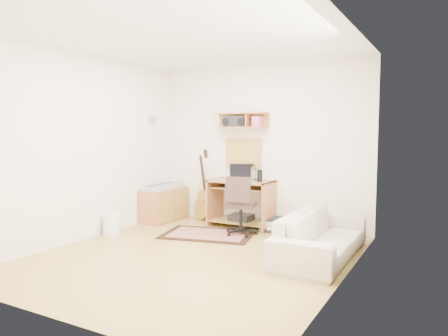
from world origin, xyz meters
The scene contains 22 objects.
floor centered at (0.00, 0.00, -0.01)m, with size 3.60×4.00×0.01m, color tan.
ceiling centered at (0.00, 0.00, 2.60)m, with size 3.60×4.00×0.01m, color white.
back_wall centered at (0.00, 2.00, 1.30)m, with size 3.60×0.01×2.60m, color white.
left_wall centered at (-1.80, 0.00, 1.30)m, with size 0.01×4.00×2.60m, color white.
right_wall centered at (1.80, 0.00, 1.30)m, with size 0.01×4.00×2.60m, color white.
wall_shelf centered at (-0.30, 1.88, 1.70)m, with size 0.90×0.25×0.26m, color #B86E41.
cork_board centered at (-0.30, 1.98, 1.17)m, with size 0.64×0.03×0.49m, color #A27551.
wall_photo centered at (-1.79, 1.50, 1.72)m, with size 0.02×0.20×0.15m, color #4C8CBF.
desk centered at (-0.21, 1.73, 0.38)m, with size 1.00×0.55×0.75m, color #B86E41, non-canonical shape.
laptop centered at (-0.23, 1.71, 0.88)m, with size 0.34×0.34×0.26m, color silver, non-canonical shape.
speaker centered at (0.14, 1.68, 0.84)m, with size 0.08×0.08×0.19m, color black.
desk_lamp centered at (-0.02, 1.87, 0.88)m, with size 0.09×0.09×0.27m, color black, non-canonical shape.
pencil_cup centered at (0.07, 1.83, 0.80)m, with size 0.08×0.08×0.11m, color #34409D.
boombox centered at (-0.39, 1.87, 1.68)m, with size 0.37×0.17×0.19m, color black.
rug centered at (-0.40, 1.01, 0.01)m, with size 1.31×0.87×0.02m, color tan.
task_chair centered at (0.03, 1.24, 0.45)m, with size 0.46×0.46×0.89m, color #33221E, non-canonical shape.
cabinet centered at (-1.58, 1.52, 0.28)m, with size 0.40×0.90×0.55m, color #B86E41.
music_keyboard centered at (-1.58, 1.52, 0.59)m, with size 0.25×0.81×0.07m, color #B2B5BA.
guitar centered at (-1.03, 1.86, 0.61)m, with size 0.33×0.20×1.22m, color #AE8135, non-canonical shape.
waste_basket centered at (-1.65, 0.32, 0.15)m, with size 0.25×0.25×0.30m, color white.
printer centered at (0.37, 1.79, 0.09)m, with size 0.47×0.37×0.18m, color #A5A8AA.
sofa centered at (1.38, 0.72, 0.36)m, with size 1.86×0.54×0.73m, color #BEB196.
Camera 1 is at (2.75, -4.23, 1.53)m, focal length 33.71 mm.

